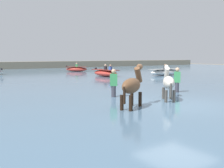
% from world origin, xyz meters
% --- Properties ---
extents(ground_plane, '(120.00, 120.00, 0.00)m').
position_xyz_m(ground_plane, '(0.00, 0.00, 0.00)').
color(ground_plane, '#84755B').
extents(water_surface, '(90.00, 90.00, 0.39)m').
position_xyz_m(water_surface, '(0.00, 10.00, 0.19)').
color(water_surface, slate).
rests_on(water_surface, ground).
extents(horse_lead_pinto, '(1.27, 1.49, 1.82)m').
position_xyz_m(horse_lead_pinto, '(0.36, 0.75, 1.08)').
color(horse_lead_pinto, beige).
rests_on(horse_lead_pinto, ground).
extents(horse_trailing_bay, '(1.65, 1.16, 1.90)m').
position_xyz_m(horse_trailing_bay, '(-1.87, 0.32, 1.12)').
color(horse_trailing_bay, brown).
rests_on(horse_trailing_bay, ground).
extents(boat_far_offshore, '(3.45, 1.12, 1.09)m').
position_xyz_m(boat_far_offshore, '(10.63, 11.04, 0.69)').
color(boat_far_offshore, silver).
rests_on(boat_far_offshore, water_surface).
extents(boat_near_starboard, '(2.54, 2.40, 1.03)m').
position_xyz_m(boat_near_starboard, '(6.60, 21.79, 0.67)').
color(boat_near_starboard, '#BC382D').
rests_on(boat_near_starboard, water_surface).
extents(boat_mid_outer, '(1.33, 3.17, 1.09)m').
position_xyz_m(boat_mid_outer, '(5.21, 13.13, 0.70)').
color(boat_mid_outer, '#BC382D').
rests_on(boat_mid_outer, water_surface).
extents(person_onlooker_left, '(0.36, 0.37, 1.63)m').
position_xyz_m(person_onlooker_left, '(2.49, 2.20, 0.87)').
color(person_onlooker_left, '#383842').
rests_on(person_onlooker_left, ground).
extents(person_spectator_far, '(0.38, 0.34, 1.63)m').
position_xyz_m(person_spectator_far, '(-1.01, 2.71, 0.87)').
color(person_spectator_far, '#383842').
rests_on(person_spectator_far, ground).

